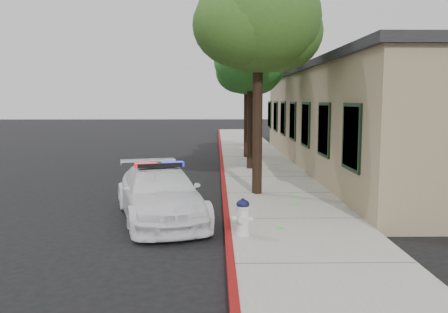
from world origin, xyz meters
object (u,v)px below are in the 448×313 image
clapboard_building (381,118)px  fire_hydrant (243,217)px  police_car (160,193)px  street_tree_mid (250,63)px  street_tree_near (259,24)px  street_tree_far (247,71)px

clapboard_building → fire_hydrant: clapboard_building is taller
fire_hydrant → clapboard_building: bearing=68.7°
police_car → street_tree_mid: size_ratio=0.86×
fire_hydrant → street_tree_near: bearing=91.4°
street_tree_mid → street_tree_far: (0.13, 3.75, -0.08)m
fire_hydrant → street_tree_mid: 10.17m
police_car → clapboard_building: bearing=30.2°
clapboard_building → street_tree_mid: 6.01m
fire_hydrant → street_tree_mid: (0.81, 9.41, 3.76)m
street_tree_mid → clapboard_building: bearing=9.4°
street_tree_near → street_tree_mid: (0.14, 5.13, -0.70)m
fire_hydrant → street_tree_near: (0.67, 4.28, 4.45)m
clapboard_building → street_tree_near: (-5.68, -6.05, 2.85)m
street_tree_mid → fire_hydrant: bearing=-94.9°
clapboard_building → street_tree_mid: size_ratio=3.81×
police_car → street_tree_mid: bearing=54.7°
fire_hydrant → street_tree_far: 13.70m
clapboard_building → police_car: 11.92m
street_tree_far → police_car: bearing=-104.0°
street_tree_near → street_tree_mid: 5.18m
fire_hydrant → street_tree_near: size_ratio=0.12×
clapboard_building → street_tree_mid: (-5.54, -0.92, 2.16)m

